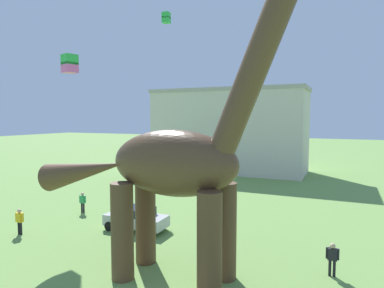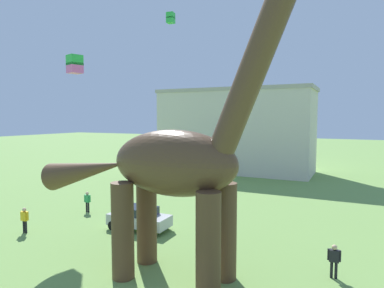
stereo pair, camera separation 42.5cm
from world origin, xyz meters
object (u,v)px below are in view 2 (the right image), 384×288
at_px(parked_sedan_left, 139,218).
at_px(person_strolling_adult, 25,218).
at_px(dinosaur_sculpture, 172,163).
at_px(kite_mid_center, 171,18).
at_px(person_photographer, 334,258).
at_px(person_far_spectator, 87,200).
at_px(kite_near_high, 75,64).

height_order(parked_sedan_left, person_strolling_adult, person_strolling_adult).
distance_m(dinosaur_sculpture, kite_mid_center, 16.21).
height_order(person_strolling_adult, kite_mid_center, kite_mid_center).
relative_size(person_photographer, kite_mid_center, 1.95).
height_order(person_far_spectator, kite_mid_center, kite_mid_center).
xyz_separation_m(person_photographer, person_far_spectator, (-18.38, 3.41, 0.02)).
bearing_deg(dinosaur_sculpture, person_strolling_adult, 142.55).
xyz_separation_m(dinosaur_sculpture, kite_mid_center, (-6.28, 10.99, 10.13)).
relative_size(dinosaur_sculpture, person_far_spectator, 9.19).
xyz_separation_m(parked_sedan_left, kite_near_high, (-6.52, 1.08, 10.79)).
distance_m(person_photographer, kite_mid_center, 21.10).
bearing_deg(parked_sedan_left, person_far_spectator, 163.84).
bearing_deg(dinosaur_sculpture, kite_mid_center, 87.97).
relative_size(kite_mid_center, kite_near_high, 0.61).
bearing_deg(dinosaur_sculpture, person_far_spectator, 118.15).
distance_m(parked_sedan_left, person_strolling_adult, 7.43).
xyz_separation_m(dinosaur_sculpture, parked_sedan_left, (-5.39, 5.02, -4.66)).
height_order(person_far_spectator, kite_near_high, kite_near_high).
distance_m(kite_mid_center, kite_near_high, 8.47).
bearing_deg(person_photographer, parked_sedan_left, 105.31).
bearing_deg(dinosaur_sculpture, person_photographer, -6.15).
height_order(person_photographer, kite_mid_center, kite_mid_center).
bearing_deg(person_far_spectator, kite_near_high, 128.48).
height_order(person_photographer, person_strolling_adult, person_strolling_adult).
xyz_separation_m(person_strolling_adult, kite_mid_center, (5.47, 9.82, 14.58)).
relative_size(parked_sedan_left, kite_near_high, 3.09).
distance_m(dinosaur_sculpture, person_far_spectator, 14.07).
relative_size(person_photographer, kite_near_high, 1.18).
bearing_deg(kite_mid_center, dinosaur_sculpture, -60.28).
xyz_separation_m(person_far_spectator, kite_near_high, (-0.37, -0.59, 10.60)).
bearing_deg(person_far_spectator, person_photographer, -119.61).
relative_size(person_far_spectator, person_strolling_adult, 0.98).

